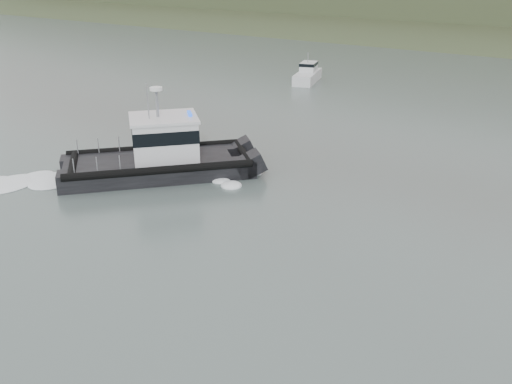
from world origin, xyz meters
TOP-DOWN VIEW (x-y plane):
  - ground at (0.00, 0.00)m, footprint 400.00×400.00m
  - patrol_boat at (-9.97, 11.59)m, footprint 11.24×11.66m
  - motorboat at (-16.56, 42.27)m, footprint 3.61×6.31m

SIDE VIEW (x-z plane):
  - ground at x=0.00m, z-range 0.00..0.00m
  - motorboat at x=-16.56m, z-range -0.83..2.47m
  - patrol_boat at x=-9.97m, z-range -1.44..4.33m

